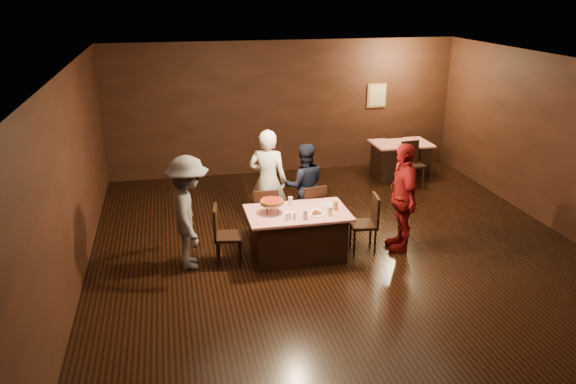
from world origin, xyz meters
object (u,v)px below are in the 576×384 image
Objects in this scene: diner_grey_knit at (189,213)px; pizza_stand at (272,202)px; main_table at (297,234)px; diner_red_shirt at (403,197)px; glass_back at (290,201)px; glass_front_left at (305,214)px; chair_far_right at (310,210)px; glass_amber at (335,206)px; chair_end_right at (363,223)px; diner_white_jacket at (268,181)px; back_table at (400,159)px; diner_navy_hoodie at (304,185)px; chair_end_left at (228,235)px; plate_empty at (329,205)px; chair_back_near at (413,164)px; glass_front_right at (330,211)px; chair_back_far at (390,148)px; chair_far_left at (265,213)px.

diner_grey_knit is 1.28m from pizza_stand.
diner_red_shirt is at bearing -2.07° from main_table.
glass_back is (1.63, 0.26, -0.04)m from diner_grey_knit.
pizza_stand is 0.58m from glass_front_left.
chair_far_right reaches higher than glass_amber.
diner_white_jacket is (-1.37, 1.15, 0.44)m from chair_end_right.
diner_white_jacket reaches higher than glass_amber.
glass_back reaches higher than main_table.
diner_navy_hoodie is (-2.84, -2.36, 0.38)m from back_table.
chair_end_left is at bearing 178.32° from glass_amber.
glass_front_left is at bearing -66.62° from chair_end_right.
diner_grey_knit is 2.24m from plate_empty.
glass_back is at bearing -147.82° from chair_back_near.
pizza_stand reaches higher than glass_front_right.
glass_front_right is (-2.79, -3.79, 0.46)m from back_table.
chair_far_right is at bearing 171.55° from diner_white_jacket.
diner_red_shirt reaches higher than chair_end_left.
diner_white_jacket is (-3.51, -3.00, 0.44)m from chair_back_far.
main_table is 0.85m from chair_far_left.
chair_back_far reaches higher than glass_front_right.
diner_grey_knit is 2.28m from glass_amber.
glass_front_left is (1.15, -0.30, 0.37)m from chair_end_left.
chair_back_far is (3.24, 4.14, 0.09)m from main_table.
plate_empty is at bearing 147.13° from chair_far_left.
chair_far_left is 1.00× the size of chair_back_far.
chair_end_left and chair_back_near have the same top height.
back_table is 0.74× the size of diner_grey_knit.
diner_red_shirt reaches higher than chair_far_left.
diner_white_jacket is at bearing 129.34° from plate_empty.
diner_navy_hoodie is 1.44m from glass_front_right.
chair_far_left is at bearing -142.48° from back_table.
chair_back_far is 4.63m from diner_white_jacket.
glass_back is (-0.45, -0.45, 0.37)m from chair_far_right.
chair_far_right is 0.73m from glass_back.
diner_navy_hoodie is 6.15× the size of plate_empty.
diner_red_shirt is (1.32, -0.81, 0.43)m from chair_far_right.
diner_navy_hoodie reaches higher than chair_end_right.
diner_red_shirt is 1.69m from glass_front_left.
diner_red_shirt is 1.20m from plate_empty.
glass_front_left is at bearing -80.54° from glass_back.
diner_red_shirt is 12.86× the size of glass_back.
chair_end_right is 3.80× the size of plate_empty.
diner_red_shirt is at bearing -10.25° from plate_empty.
chair_far_left is 0.62× the size of diner_navy_hoodie.
pizza_stand is 2.71× the size of glass_amber.
chair_back_far is (2.84, 3.39, 0.00)m from chair_far_right.
glass_back is (0.22, -0.85, -0.08)m from diner_white_jacket.
chair_end_right is (-2.14, -3.54, 0.09)m from back_table.
chair_end_right is at bearing -1.91° from pizza_stand.
chair_end_right is at bearing -80.81° from chair_end_left.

